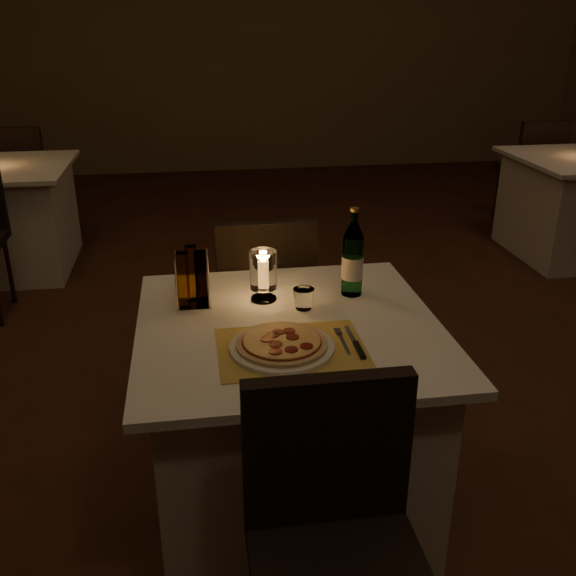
{
  "coord_description": "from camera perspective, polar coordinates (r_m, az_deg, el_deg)",
  "views": [
    {
      "loc": [
        -0.56,
        -2.49,
        1.68
      ],
      "look_at": [
        -0.26,
        -0.58,
        0.86
      ],
      "focal_mm": 40.0,
      "sensor_mm": 36.0,
      "label": 1
    }
  ],
  "objects": [
    {
      "name": "fork",
      "position": [
        2.02,
        4.8,
        -4.56
      ],
      "size": [
        0.02,
        0.18,
        0.0
      ],
      "color": "silver",
      "rests_on": "placemat"
    },
    {
      "name": "knife",
      "position": [
        1.98,
        6.2,
        -5.2
      ],
      "size": [
        0.02,
        0.22,
        0.01
      ],
      "color": "black",
      "rests_on": "placemat"
    },
    {
      "name": "water_bottle",
      "position": [
        2.31,
        5.77,
        2.48
      ],
      "size": [
        0.08,
        0.08,
        0.33
      ],
      "color": "#559E64",
      "rests_on": "main_table"
    },
    {
      "name": "neighbor_chair_rb",
      "position": [
        5.8,
        21.09,
        10.36
      ],
      "size": [
        0.42,
        0.42,
        0.9
      ],
      "color": "black",
      "rests_on": "ground"
    },
    {
      "name": "pizza",
      "position": [
        1.95,
        -0.55,
        -4.88
      ],
      "size": [
        0.28,
        0.28,
        0.02
      ],
      "color": "#D8B77F",
      "rests_on": "plate"
    },
    {
      "name": "chair_far",
      "position": [
        2.85,
        -2.14,
        -0.32
      ],
      "size": [
        0.42,
        0.42,
        0.9
      ],
      "color": "black",
      "rests_on": "ground"
    },
    {
      "name": "cruet_caddy",
      "position": [
        2.25,
        -8.5,
        0.74
      ],
      "size": [
        0.12,
        0.12,
        0.21
      ],
      "color": "white",
      "rests_on": "main_table"
    },
    {
      "name": "placemat",
      "position": [
        1.97,
        0.32,
        -5.47
      ],
      "size": [
        0.45,
        0.34,
        0.0
      ],
      "primitive_type": "cube",
      "color": "gold",
      "rests_on": "main_table"
    },
    {
      "name": "neighbor_chair_lb",
      "position": [
        5.55,
        -22.65,
        9.61
      ],
      "size": [
        0.42,
        0.42,
        0.9
      ],
      "color": "black",
      "rests_on": "ground"
    },
    {
      "name": "plate",
      "position": [
        1.96,
        -0.55,
        -5.3
      ],
      "size": [
        0.32,
        0.32,
        0.01
      ],
      "primitive_type": "cylinder",
      "color": "white",
      "rests_on": "placemat"
    },
    {
      "name": "neighbor_table_left",
      "position": [
        4.93,
        -24.08,
        5.69
      ],
      "size": [
        1.0,
        1.0,
        0.74
      ],
      "color": "white",
      "rests_on": "ground"
    },
    {
      "name": "floor",
      "position": [
        3.06,
        3.22,
        -10.49
      ],
      "size": [
        8.0,
        10.0,
        0.02
      ],
      "primitive_type": "cube",
      "color": "#452216",
      "rests_on": "ground"
    },
    {
      "name": "hurricane_candle",
      "position": [
        2.26,
        -2.21,
        1.47
      ],
      "size": [
        0.1,
        0.1,
        0.19
      ],
      "color": "white",
      "rests_on": "main_table"
    },
    {
      "name": "main_table",
      "position": [
        2.31,
        0.08,
        -11.33
      ],
      "size": [
        1.0,
        1.0,
        0.74
      ],
      "color": "white",
      "rests_on": "ground"
    },
    {
      "name": "tumbler",
      "position": [
        2.22,
        1.4,
        -0.96
      ],
      "size": [
        0.07,
        0.07,
        0.07
      ],
      "primitive_type": null,
      "color": "white",
      "rests_on": "main_table"
    },
    {
      "name": "chair_near",
      "position": [
        1.66,
        4.14,
        -20.16
      ],
      "size": [
        0.42,
        0.42,
        0.9
      ],
      "color": "black",
      "rests_on": "ground"
    },
    {
      "name": "wall_back",
      "position": [
        7.52,
        -4.91,
        21.67
      ],
      "size": [
        8.0,
        0.02,
        3.0
      ],
      "primitive_type": "cube",
      "color": "#81694B",
      "rests_on": "ground"
    }
  ]
}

